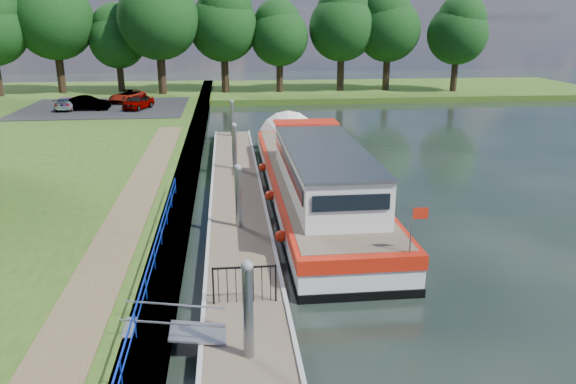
{
  "coord_description": "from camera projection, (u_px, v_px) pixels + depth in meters",
  "views": [
    {
      "loc": [
        -0.35,
        -12.49,
        8.33
      ],
      "look_at": [
        2.08,
        9.65,
        1.4
      ],
      "focal_mm": 35.0,
      "sensor_mm": 36.0,
      "label": 1
    }
  ],
  "objects": [
    {
      "name": "gangway",
      "position": [
        175.0,
        330.0,
        14.46
      ],
      "size": [
        2.58,
        1.0,
        0.92
      ],
      "color": "#A5A8AD",
      "rests_on": "ground"
    },
    {
      "name": "carpark",
      "position": [
        104.0,
        108.0,
        49.05
      ],
      "size": [
        14.0,
        12.0,
        0.06
      ],
      "primitive_type": "cube",
      "color": "black",
      "rests_on": "riverbank"
    },
    {
      "name": "car_b",
      "position": [
        87.0,
        103.0,
        47.43
      ],
      "size": [
        3.73,
        1.45,
        1.21
      ],
      "primitive_type": "imported",
      "rotation": [
        0.0,
        0.0,
        1.52
      ],
      "color": "#999999",
      "rests_on": "carpark"
    },
    {
      "name": "footpath",
      "position": [
        123.0,
        225.0,
        21.26
      ],
      "size": [
        1.6,
        40.0,
        0.05
      ],
      "primitive_type": "cube",
      "color": "brown",
      "rests_on": "riverbank"
    },
    {
      "name": "gate_panel",
      "position": [
        244.0,
        279.0,
        16.11
      ],
      "size": [
        1.85,
        0.05,
        1.15
      ],
      "color": "black",
      "rests_on": "ground"
    },
    {
      "name": "mooring_piles",
      "position": [
        236.0,
        175.0,
        26.32
      ],
      "size": [
        0.3,
        27.3,
        3.55
      ],
      "color": "gray",
      "rests_on": "ground"
    },
    {
      "name": "bank_edge",
      "position": [
        185.0,
        183.0,
        28.22
      ],
      "size": [
        1.1,
        90.0,
        0.78
      ],
      "primitive_type": "cube",
      "color": "#473D2D",
      "rests_on": "ground"
    },
    {
      "name": "car_a",
      "position": [
        138.0,
        102.0,
        47.99
      ],
      "size": [
        2.63,
        3.83,
        1.21
      ],
      "primitive_type": "imported",
      "rotation": [
        0.0,
        0.0,
        -0.37
      ],
      "color": "#999999",
      "rests_on": "carpark"
    },
    {
      "name": "car_c",
      "position": [
        68.0,
        103.0,
        47.85
      ],
      "size": [
        1.58,
        3.77,
        1.09
      ],
      "primitive_type": "imported",
      "rotation": [
        0.0,
        0.0,
        3.13
      ],
      "color": "#999999",
      "rests_on": "carpark"
    },
    {
      "name": "blue_fence",
      "position": [
        150.0,
        267.0,
        16.53
      ],
      "size": [
        0.04,
        18.04,
        0.72
      ],
      "color": "#0C2DBF",
      "rests_on": "riverbank"
    },
    {
      "name": "car_d",
      "position": [
        127.0,
        96.0,
        51.91
      ],
      "size": [
        3.37,
        4.47,
        1.13
      ],
      "primitive_type": "imported",
      "rotation": [
        0.0,
        0.0,
        -0.42
      ],
      "color": "#999999",
      "rests_on": "carpark"
    },
    {
      "name": "pontoon",
      "position": [
        237.0,
        197.0,
        26.65
      ],
      "size": [
        2.5,
        30.0,
        0.56
      ],
      "color": "brown",
      "rests_on": "ground"
    },
    {
      "name": "far_bank",
      "position": [
        333.0,
        90.0,
        64.88
      ],
      "size": [
        60.0,
        18.0,
        0.6
      ],
      "primitive_type": "cube",
      "color": "#2D4E16",
      "rests_on": "ground"
    },
    {
      "name": "ground",
      "position": [
        249.0,
        358.0,
        14.36
      ],
      "size": [
        160.0,
        160.0,
        0.0
      ],
      "primitive_type": "plane",
      "color": "black",
      "rests_on": "ground"
    },
    {
      "name": "horizon_trees",
      "position": [
        212.0,
        22.0,
        58.04
      ],
      "size": [
        54.38,
        10.03,
        12.87
      ],
      "color": "#332316",
      "rests_on": "ground"
    },
    {
      "name": "barge",
      "position": [
        312.0,
        176.0,
        26.78
      ],
      "size": [
        4.36,
        21.15,
        4.78
      ],
      "color": "black",
      "rests_on": "ground"
    }
  ]
}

